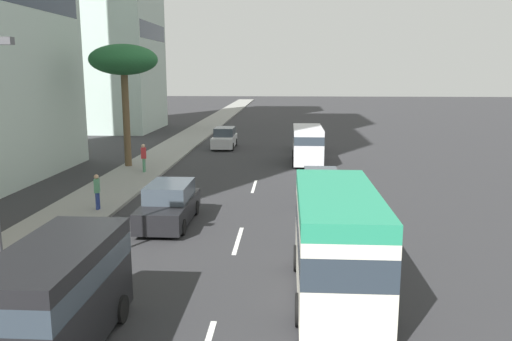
% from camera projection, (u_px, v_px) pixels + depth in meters
% --- Properties ---
extents(ground_plane, '(198.00, 198.00, 0.00)m').
position_uv_depth(ground_plane, '(262.00, 161.00, 37.24)').
color(ground_plane, '#2D2D30').
extents(sidewalk_right, '(162.00, 3.41, 0.15)m').
position_uv_depth(sidewalk_right, '(158.00, 159.00, 37.69)').
color(sidewalk_right, gray).
rests_on(sidewalk_right, ground_plane).
extents(lane_stripe_mid, '(3.20, 0.16, 0.01)m').
position_uv_depth(lane_stripe_mid, '(238.00, 240.00, 19.66)').
color(lane_stripe_mid, silver).
rests_on(lane_stripe_mid, ground_plane).
extents(lane_stripe_far, '(3.20, 0.16, 0.01)m').
position_uv_depth(lane_stripe_far, '(254.00, 186.00, 28.90)').
color(lane_stripe_far, silver).
rests_on(lane_stripe_far, ground_plane).
extents(van_lead, '(4.72, 2.11, 2.53)m').
position_uv_depth(van_lead, '(57.00, 292.00, 11.65)').
color(van_lead, black).
rests_on(van_lead, ground_plane).
extents(car_second, '(4.37, 1.83, 1.72)m').
position_uv_depth(car_second, '(225.00, 138.00, 43.33)').
color(car_second, silver).
rests_on(car_second, ground_plane).
extents(minibus_third, '(6.36, 2.35, 3.09)m').
position_uv_depth(minibus_third, '(337.00, 239.00, 14.51)').
color(minibus_third, silver).
rests_on(minibus_third, ground_plane).
extents(car_fourth, '(4.14, 1.88, 1.65)m').
position_uv_depth(car_fourth, '(308.00, 141.00, 42.07)').
color(car_fourth, silver).
rests_on(car_fourth, ground_plane).
extents(car_fifth, '(4.05, 1.82, 1.65)m').
position_uv_depth(car_fifth, '(321.00, 187.00, 25.28)').
color(car_fifth, silver).
rests_on(car_fifth, ground_plane).
extents(car_sixth, '(4.76, 1.94, 1.71)m').
position_uv_depth(car_sixth, '(169.00, 205.00, 21.75)').
color(car_sixth, black).
rests_on(car_sixth, ground_plane).
extents(van_seventh, '(5.34, 2.11, 2.56)m').
position_uv_depth(van_seventh, '(308.00, 143.00, 35.89)').
color(van_seventh, silver).
rests_on(van_seventh, ground_plane).
extents(pedestrian_near_lamp, '(0.30, 0.36, 1.77)m').
position_uv_depth(pedestrian_near_lamp, '(144.00, 156.00, 32.13)').
color(pedestrian_near_lamp, '#4C8C66').
rests_on(pedestrian_near_lamp, sidewalk_right).
extents(pedestrian_mid_block, '(0.36, 0.28, 1.63)m').
position_uv_depth(pedestrian_mid_block, '(97.00, 190.00, 23.38)').
color(pedestrian_mid_block, navy).
rests_on(pedestrian_mid_block, sidewalk_right).
extents(palm_tree, '(4.39, 4.39, 7.95)m').
position_uv_depth(palm_tree, '(124.00, 62.00, 33.19)').
color(palm_tree, brown).
rests_on(palm_tree, sidewalk_right).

